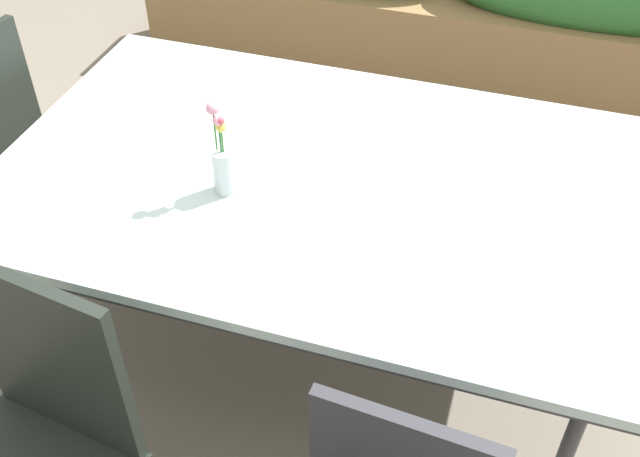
{
  "coord_description": "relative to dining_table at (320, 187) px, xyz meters",
  "views": [
    {
      "loc": [
        0.62,
        -1.6,
        2.12
      ],
      "look_at": [
        0.09,
        0.06,
        0.55
      ],
      "focal_mm": 42.92,
      "sensor_mm": 36.0,
      "label": 1
    }
  ],
  "objects": [
    {
      "name": "dining_table",
      "position": [
        0.0,
        0.0,
        0.0
      ],
      "size": [
        1.88,
        1.2,
        0.76
      ],
      "color": "#B2C6C1",
      "rests_on": "ground"
    },
    {
      "name": "planter_box",
      "position": [
        0.04,
        1.9,
        -0.35
      ],
      "size": [
        3.05,
        0.45,
        0.79
      ],
      "color": "olive",
      "rests_on": "ground"
    },
    {
      "name": "flower_vase",
      "position": [
        -0.23,
        -0.14,
        0.14
      ],
      "size": [
        0.07,
        0.06,
        0.29
      ],
      "color": "silver",
      "rests_on": "dining_table"
    },
    {
      "name": "chair_near_left",
      "position": [
        -0.41,
        -0.93,
        -0.17
      ],
      "size": [
        0.51,
        0.51,
        0.99
      ],
      "rotation": [
        0.0,
        0.0,
        3.0
      ],
      "color": "black",
      "rests_on": "ground"
    },
    {
      "name": "ground_plane",
      "position": [
        -0.09,
        -0.06,
        -0.72
      ],
      "size": [
        12.0,
        12.0,
        0.0
      ],
      "primitive_type": "plane",
      "color": "#756B5B"
    }
  ]
}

